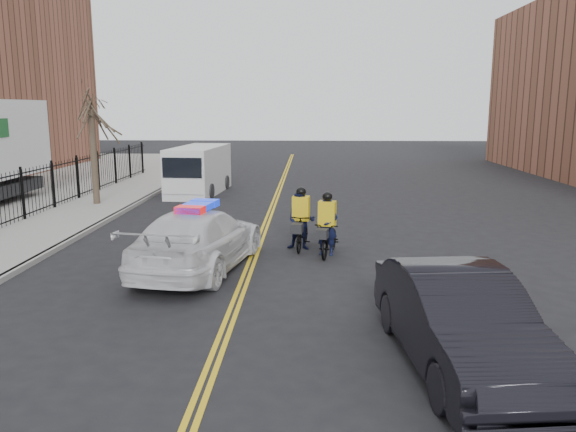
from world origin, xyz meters
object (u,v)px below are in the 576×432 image
(cargo_van, at_px, (198,171))
(dark_sedan, at_px, (459,320))
(police_cruiser, at_px, (199,239))
(cyclist_near, at_px, (327,233))
(cyclist_far, at_px, (301,225))

(cargo_van, bearing_deg, dark_sedan, -62.32)
(police_cruiser, xyz_separation_m, dark_sedan, (5.38, -5.49, -0.00))
(dark_sedan, distance_m, cyclist_near, 7.38)
(police_cruiser, height_order, cyclist_far, cyclist_far)
(police_cruiser, distance_m, dark_sedan, 7.69)
(dark_sedan, height_order, cyclist_near, cyclist_near)
(dark_sedan, height_order, cargo_van, cargo_van)
(police_cruiser, distance_m, cyclist_far, 3.48)
(police_cruiser, height_order, dark_sedan, police_cruiser)
(cargo_van, height_order, cyclist_near, cargo_van)
(dark_sedan, relative_size, cyclist_far, 2.54)
(cargo_van, bearing_deg, cyclist_far, -59.82)
(dark_sedan, xyz_separation_m, cyclist_far, (-2.72, 7.73, -0.06))
(dark_sedan, bearing_deg, cargo_van, 106.68)
(cargo_van, xyz_separation_m, cyclist_far, (5.28, -11.02, -0.38))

